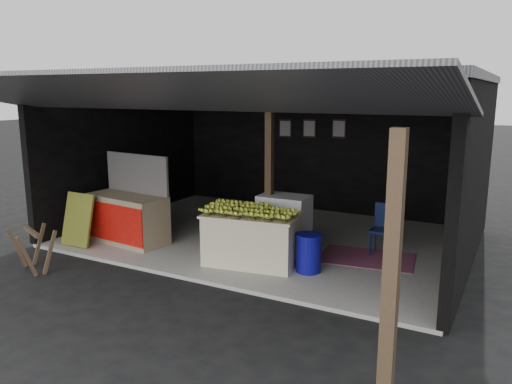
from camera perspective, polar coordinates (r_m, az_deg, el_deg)
The scene contains 13 objects.
ground at distance 7.53m, azimuth -7.28°, elevation -10.16°, with size 80.00×80.00×0.00m, color black.
concrete_slab at distance 9.54m, azimuth 1.51°, elevation -5.17°, with size 7.00×5.00×0.06m, color gray.
shophouse at distance 9.44m, azimuth 2.45°, elevation 7.44°, with size 7.40×7.29×3.02m.
banana_table at distance 7.94m, azimuth -0.42°, elevation -5.32°, with size 1.61×1.13×0.81m.
banana_pile at distance 7.81m, azimuth -0.43°, elevation -1.91°, with size 1.36×0.82×0.16m, color yellow, non-canonical shape.
white_crate at distance 8.66m, azimuth 3.23°, elevation -3.47°, with size 0.86×0.60×0.94m.
neighbor_stall at distance 9.34m, azimuth -14.51°, elevation -2.69°, with size 1.60×0.85×1.58m.
green_signboard at distance 9.38m, azimuth -19.70°, elevation -2.98°, with size 0.63×0.04×0.94m, color black.
sawhorse at distance 8.49m, azimuth -24.15°, elevation -5.56°, with size 0.78×0.78×0.67m.
water_barrel at distance 7.66m, azimuth 6.03°, elevation -7.05°, with size 0.38×0.38×0.56m, color #0C0B7D.
plastic_chair at distance 8.64m, azimuth 14.52°, elevation -3.66°, with size 0.41×0.41×0.85m.
magenta_rug at distance 8.48m, azimuth 12.57°, elevation -7.36°, with size 1.50×1.00×0.01m, color #7C1B4B.
picture_frames at distance 11.42m, azimuth 6.29°, elevation 7.23°, with size 1.62×0.04×0.46m.
Camera 1 is at (4.12, -5.65, 2.77)m, focal length 35.00 mm.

